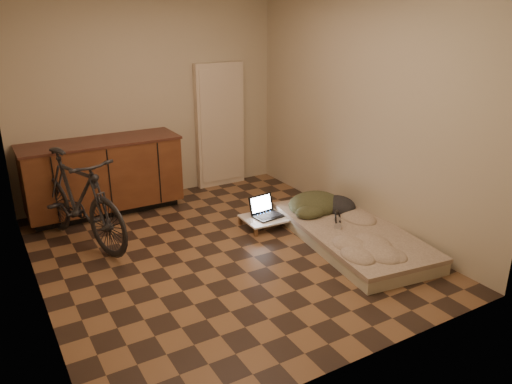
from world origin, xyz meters
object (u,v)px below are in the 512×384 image
bicycle (77,194)px  lap_desk (272,217)px  laptop (266,212)px  futon (351,234)px

bicycle → lap_desk: 2.15m
bicycle → laptop: bearing=-36.4°
bicycle → lap_desk: size_ratio=2.47×
futon → laptop: 1.02m
lap_desk → laptop: size_ratio=1.98×
futon → bicycle: bearing=157.4°
lap_desk → laptop: 0.09m
futon → lap_desk: 0.95m
bicycle → futon: bicycle is taller
lap_desk → laptop: laptop is taller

